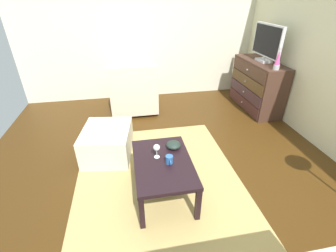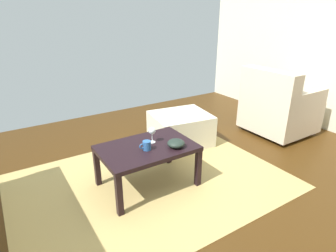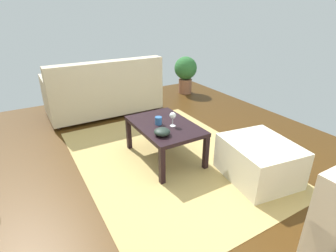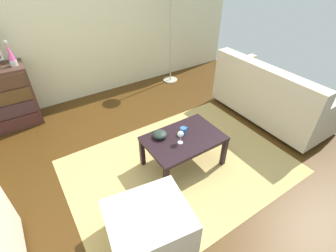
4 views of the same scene
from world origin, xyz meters
name	(u,v)px [view 2 (image 2 of 4)]	position (x,y,z in m)	size (l,w,h in m)	color
ground_plane	(179,187)	(0.00, 0.00, -0.03)	(5.76, 4.86, 0.05)	#41280D
area_rug	(151,181)	(0.20, -0.20, 0.00)	(2.60, 1.90, 0.01)	tan
coffee_table	(147,151)	(0.25, -0.18, 0.37)	(0.88, 0.59, 0.42)	black
wine_glass	(152,131)	(0.17, -0.23, 0.54)	(0.07, 0.07, 0.16)	silver
mug	(146,145)	(0.29, -0.12, 0.46)	(0.11, 0.08, 0.08)	#2C5C9E
bowl_decorative	(176,143)	(0.03, -0.02, 0.46)	(0.16, 0.16, 0.07)	#1F2C26
armchair	(278,108)	(-1.87, -0.36, 0.37)	(0.80, 0.81, 0.91)	#332319
ottoman	(180,129)	(-0.56, -0.79, 0.20)	(0.70, 0.60, 0.39)	beige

